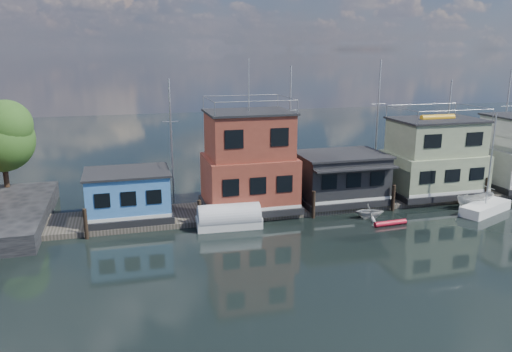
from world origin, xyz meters
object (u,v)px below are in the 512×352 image
object	(u,v)px
day_sailer	(485,207)
tarp_runabout	(229,218)
dinghy_white	(369,211)
red_kayak	(390,223)
motorboat	(475,201)
houseboat_dark	(340,177)
houseboat_red	(249,163)
houseboat_blue	(128,195)
houseboat_green	(434,158)

from	to	relation	value
day_sailer	tarp_runabout	bearing A→B (deg)	151.27
tarp_runabout	dinghy_white	size ratio (longest dim) A/B	2.15
red_kayak	motorboat	distance (m)	9.18
houseboat_dark	houseboat_red	bearing A→B (deg)	179.86
day_sailer	red_kayak	bearing A→B (deg)	161.49
houseboat_blue	motorboat	xyz separation A→B (m)	(27.95, -4.03, -1.56)
houseboat_green	motorboat	distance (m)	5.17
houseboat_dark	day_sailer	bearing A→B (deg)	-26.42
houseboat_blue	motorboat	size ratio (longest dim) A/B	1.90
dinghy_white	houseboat_green	bearing A→B (deg)	-50.48
houseboat_dark	red_kayak	distance (m)	6.51
day_sailer	dinghy_white	distance (m)	9.87
houseboat_dark	houseboat_green	size ratio (longest dim) A/B	0.88
red_kayak	motorboat	xyz separation A→B (m)	(8.97, 1.93, 0.45)
tarp_runabout	red_kayak	world-z (taller)	tarp_runabout
houseboat_green	day_sailer	world-z (taller)	day_sailer
houseboat_dark	motorboat	distance (m)	11.33
motorboat	houseboat_blue	bearing A→B (deg)	83.79
day_sailer	houseboat_green	bearing A→B (deg)	82.95
tarp_runabout	motorboat	world-z (taller)	tarp_runabout
houseboat_blue	houseboat_red	xyz separation A→B (m)	(9.50, 0.00, 1.90)
houseboat_red	houseboat_blue	bearing A→B (deg)	-180.00
houseboat_dark	houseboat_green	bearing A→B (deg)	0.12
houseboat_blue	motorboat	distance (m)	28.29
day_sailer	motorboat	distance (m)	1.23
houseboat_dark	tarp_runabout	world-z (taller)	houseboat_dark
tarp_runabout	red_kayak	distance (m)	12.19
tarp_runabout	dinghy_white	world-z (taller)	tarp_runabout
tarp_runabout	houseboat_red	bearing A→B (deg)	56.44
houseboat_red	houseboat_dark	size ratio (longest dim) A/B	1.60
day_sailer	tarp_runabout	size ratio (longest dim) A/B	1.65
dinghy_white	houseboat_blue	bearing A→B (deg)	90.80
red_kayak	dinghy_white	bearing A→B (deg)	109.28
houseboat_dark	tarp_runabout	xyz separation A→B (m)	(-10.37, -3.15, -1.69)
houseboat_green	dinghy_white	bearing A→B (deg)	-153.88
tarp_runabout	motorboat	bearing A→B (deg)	0.86
tarp_runabout	dinghy_white	distance (m)	11.11
houseboat_dark	day_sailer	distance (m)	11.89
red_kayak	dinghy_white	xyz separation A→B (m)	(-0.79, 1.89, 0.41)
day_sailer	houseboat_blue	bearing A→B (deg)	146.34
houseboat_red	red_kayak	bearing A→B (deg)	-32.12
houseboat_red	red_kayak	xyz separation A→B (m)	(9.49, -5.96, -3.91)
red_kayak	houseboat_green	bearing A→B (deg)	35.11
houseboat_blue	red_kayak	size ratio (longest dim) A/B	2.41
houseboat_red	red_kayak	distance (m)	11.86
houseboat_green	day_sailer	xyz separation A→B (m)	(1.50, -5.24, -3.09)
day_sailer	red_kayak	xyz separation A→B (m)	(-9.02, -0.72, -0.27)
houseboat_red	red_kayak	size ratio (longest dim) A/B	4.46
tarp_runabout	red_kayak	bearing A→B (deg)	-10.02
houseboat_blue	red_kayak	xyz separation A→B (m)	(18.99, -5.96, -2.01)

